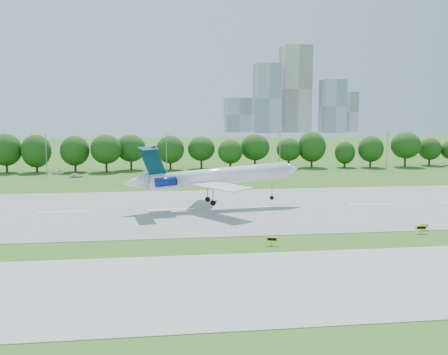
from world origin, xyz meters
TOP-DOWN VIEW (x-y plane):
  - ground at (0.00, 0.00)m, footprint 600.00×600.00m
  - runway at (0.00, 25.00)m, footprint 400.00×45.00m
  - taxiway at (0.00, -18.00)m, footprint 400.00×23.00m
  - tree_line at (0.00, 92.00)m, footprint 288.40×8.40m
  - light_poles at (-2.50, 82.00)m, footprint 175.90×0.25m
  - skyline at (100.16, 390.61)m, footprint 127.00×52.00m
  - airliner at (-12.35, 24.72)m, footprint 34.64×24.92m
  - taxi_sign_left at (-6.65, -2.80)m, footprint 1.67×0.71m
  - taxi_sign_centre at (19.07, 2.96)m, footprint 1.43×0.31m
  - taxi_sign_right at (17.51, 1.01)m, footprint 1.80×0.28m
  - service_vehicle_a at (-52.57, 85.04)m, footprint 3.76×1.52m
  - service_vehicle_b at (-45.76, 76.19)m, footprint 3.84×2.55m

SIDE VIEW (x-z plane):
  - ground at x=0.00m, z-range 0.00..0.00m
  - runway at x=0.00m, z-range 0.00..0.08m
  - taxiway at x=0.00m, z-range 0.00..0.08m
  - service_vehicle_b at x=-45.76m, z-range 0.00..1.21m
  - service_vehicle_a at x=-52.57m, z-range 0.00..1.21m
  - taxi_sign_centre at x=19.07m, z-range 0.24..1.24m
  - taxi_sign_left at x=-6.65m, z-range 0.28..1.47m
  - taxi_sign_right at x=17.51m, z-range 0.30..1.56m
  - tree_line at x=0.00m, z-range 0.99..11.39m
  - airliner at x=-12.35m, z-range 0.64..11.99m
  - light_poles at x=-2.50m, z-range 0.24..12.43m
  - skyline at x=100.16m, z-range -9.54..70.46m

